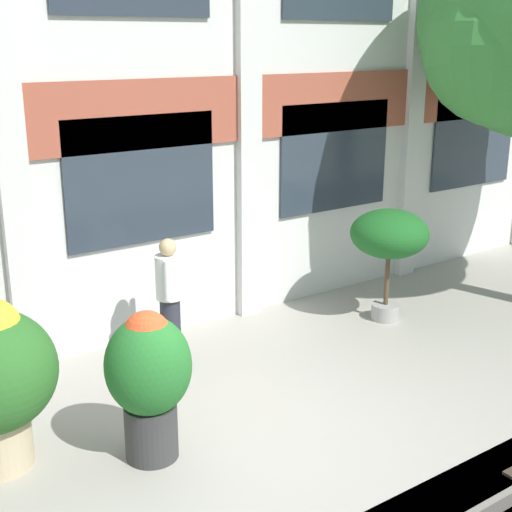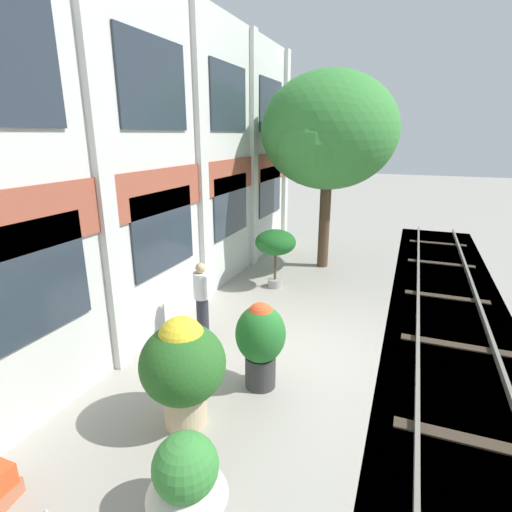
{
  "view_description": "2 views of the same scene",
  "coord_description": "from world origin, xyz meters",
  "px_view_note": "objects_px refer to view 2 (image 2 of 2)",
  "views": [
    {
      "loc": [
        -4.11,
        -5.38,
        4.04
      ],
      "look_at": [
        0.97,
        1.84,
        1.34
      ],
      "focal_mm": 50.0,
      "sensor_mm": 36.0,
      "label": 1
    },
    {
      "loc": [
        -6.99,
        -1.76,
        4.22
      ],
      "look_at": [
        0.73,
        1.26,
        1.68
      ],
      "focal_mm": 28.0,
      "sensor_mm": 36.0,
      "label": 2
    }
  ],
  "objects_px": {
    "potted_plant_wide_bowl": "(186,480)",
    "potted_plant_stone_basin": "(183,365)",
    "potted_plant_glazed_jar": "(261,338)",
    "potted_plant_low_pan": "(275,244)",
    "broadleaf_tree": "(329,135)",
    "resident_by_doorway": "(202,298)"
  },
  "relations": [
    {
      "from": "broadleaf_tree",
      "to": "potted_plant_wide_bowl",
      "type": "relative_size",
      "value": 5.98
    },
    {
      "from": "potted_plant_stone_basin",
      "to": "resident_by_doorway",
      "type": "bearing_deg",
      "value": 23.06
    },
    {
      "from": "potted_plant_stone_basin",
      "to": "broadleaf_tree",
      "type": "bearing_deg",
      "value": -2.02
    },
    {
      "from": "potted_plant_wide_bowl",
      "to": "potted_plant_glazed_jar",
      "type": "distance_m",
      "value": 2.63
    },
    {
      "from": "potted_plant_low_pan",
      "to": "potted_plant_stone_basin",
      "type": "xyz_separation_m",
      "value": [
        -5.85,
        -0.56,
        -0.27
      ]
    },
    {
      "from": "potted_plant_wide_bowl",
      "to": "potted_plant_stone_basin",
      "type": "height_order",
      "value": "potted_plant_stone_basin"
    },
    {
      "from": "broadleaf_tree",
      "to": "resident_by_doorway",
      "type": "height_order",
      "value": "broadleaf_tree"
    },
    {
      "from": "potted_plant_low_pan",
      "to": "potted_plant_stone_basin",
      "type": "height_order",
      "value": "potted_plant_stone_basin"
    },
    {
      "from": "potted_plant_wide_bowl",
      "to": "potted_plant_stone_basin",
      "type": "relative_size",
      "value": 0.58
    },
    {
      "from": "broadleaf_tree",
      "to": "potted_plant_stone_basin",
      "type": "relative_size",
      "value": 3.46
    },
    {
      "from": "broadleaf_tree",
      "to": "potted_plant_glazed_jar",
      "type": "height_order",
      "value": "broadleaf_tree"
    },
    {
      "from": "broadleaf_tree",
      "to": "resident_by_doorway",
      "type": "relative_size",
      "value": 3.61
    },
    {
      "from": "broadleaf_tree",
      "to": "potted_plant_wide_bowl",
      "type": "distance_m",
      "value": 10.27
    },
    {
      "from": "potted_plant_low_pan",
      "to": "potted_plant_glazed_jar",
      "type": "bearing_deg",
      "value": -164.28
    },
    {
      "from": "potted_plant_low_pan",
      "to": "potted_plant_glazed_jar",
      "type": "relative_size",
      "value": 1.08
    },
    {
      "from": "potted_plant_wide_bowl",
      "to": "potted_plant_low_pan",
      "type": "distance_m",
      "value": 7.31
    },
    {
      "from": "potted_plant_low_pan",
      "to": "potted_plant_glazed_jar",
      "type": "height_order",
      "value": "potted_plant_low_pan"
    },
    {
      "from": "potted_plant_low_pan",
      "to": "potted_plant_stone_basin",
      "type": "bearing_deg",
      "value": -174.5
    },
    {
      "from": "resident_by_doorway",
      "to": "potted_plant_stone_basin",
      "type": "bearing_deg",
      "value": -124.75
    },
    {
      "from": "potted_plant_glazed_jar",
      "to": "potted_plant_stone_basin",
      "type": "relative_size",
      "value": 0.89
    },
    {
      "from": "resident_by_doorway",
      "to": "potted_plant_wide_bowl",
      "type": "bearing_deg",
      "value": -121.66
    },
    {
      "from": "potted_plant_low_pan",
      "to": "potted_plant_glazed_jar",
      "type": "distance_m",
      "value": 4.74
    }
  ]
}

